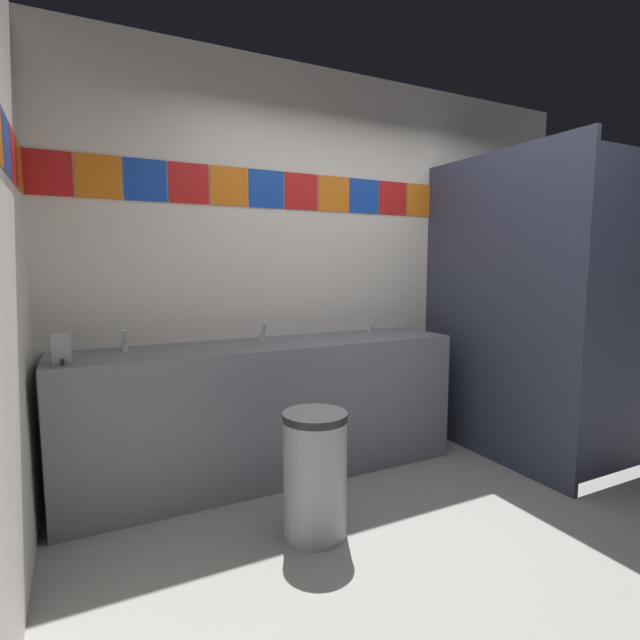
# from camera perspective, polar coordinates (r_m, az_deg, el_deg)

# --- Properties ---
(ground_plane) EXTENTS (9.26, 9.26, 0.00)m
(ground_plane) POSITION_cam_1_polar(r_m,az_deg,el_deg) (2.88, 19.70, -23.08)
(ground_plane) COLOR gray
(wall_back) EXTENTS (4.21, 0.09, 2.80)m
(wall_back) POSITION_cam_1_polar(r_m,az_deg,el_deg) (3.74, 3.06, 6.53)
(wall_back) COLOR silver
(wall_back) RESTS_ON ground_plane
(vanity_counter) EXTENTS (2.58, 0.56, 0.90)m
(vanity_counter) POSITION_cam_1_polar(r_m,az_deg,el_deg) (3.27, -6.10, -10.33)
(vanity_counter) COLOR slate
(vanity_counter) RESTS_ON ground_plane
(faucet_left) EXTENTS (0.04, 0.10, 0.14)m
(faucet_left) POSITION_cam_1_polar(r_m,az_deg,el_deg) (3.06, -22.08, -2.51)
(faucet_left) COLOR silver
(faucet_left) RESTS_ON vanity_counter
(faucet_center) EXTENTS (0.04, 0.10, 0.14)m
(faucet_center) POSITION_cam_1_polar(r_m,az_deg,el_deg) (3.24, -6.76, -1.58)
(faucet_center) COLOR silver
(faucet_center) RESTS_ON vanity_counter
(faucet_right) EXTENTS (0.04, 0.10, 0.14)m
(faucet_right) POSITION_cam_1_polar(r_m,az_deg,el_deg) (3.62, 6.13, -0.72)
(faucet_right) COLOR silver
(faucet_right) RESTS_ON vanity_counter
(soap_dispenser) EXTENTS (0.09, 0.09, 0.16)m
(soap_dispenser) POSITION_cam_1_polar(r_m,az_deg,el_deg) (2.80, -28.21, -3.07)
(soap_dispenser) COLOR gray
(soap_dispenser) RESTS_ON vanity_counter
(stall_divider) EXTENTS (0.92, 1.42, 2.19)m
(stall_divider) POSITION_cam_1_polar(r_m,az_deg,el_deg) (3.60, 24.49, 0.95)
(stall_divider) COLOR #33384C
(stall_divider) RESTS_ON ground_plane
(toilet) EXTENTS (0.39, 0.49, 0.74)m
(toilet) POSITION_cam_1_polar(r_m,az_deg,el_deg) (4.35, 21.89, -8.60)
(toilet) COLOR white
(toilet) RESTS_ON ground_plane
(trash_bin) EXTENTS (0.33, 0.33, 0.66)m
(trash_bin) POSITION_cam_1_polar(r_m,az_deg,el_deg) (2.62, -0.58, -17.74)
(trash_bin) COLOR #999EA3
(trash_bin) RESTS_ON ground_plane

